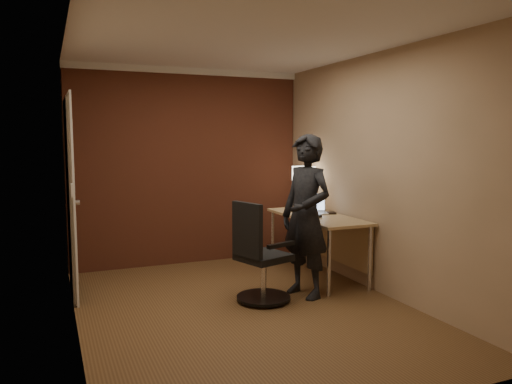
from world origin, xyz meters
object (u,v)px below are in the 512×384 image
(mouse, at_px, (317,216))
(person, at_px, (306,216))
(wallet, at_px, (331,213))
(office_chair, at_px, (259,259))
(desk, at_px, (322,226))
(desk_lamp, at_px, (304,176))
(laptop, at_px, (312,208))

(mouse, xyz_separation_m, person, (-0.38, -0.44, 0.08))
(wallet, height_order, person, person)
(office_chair, height_order, person, person)
(office_chair, bearing_deg, desk, 28.95)
(desk_lamp, relative_size, wallet, 4.86)
(desk_lamp, distance_m, person, 1.31)
(mouse, bearing_deg, desk, 25.83)
(office_chair, bearing_deg, desk_lamp, 46.14)
(desk, relative_size, office_chair, 1.52)
(laptop, relative_size, person, 0.24)
(office_chair, relative_size, person, 0.59)
(desk, distance_m, person, 0.81)
(laptop, xyz_separation_m, person, (-0.49, -0.75, 0.04))
(desk_lamp, xyz_separation_m, laptop, (-0.09, -0.39, -0.35))
(mouse, xyz_separation_m, wallet, (0.29, 0.16, -0.01))
(laptop, bearing_deg, person, -123.45)
(person, bearing_deg, desk_lamp, 135.00)
(mouse, xyz_separation_m, office_chair, (-0.91, -0.46, -0.31))
(desk, bearing_deg, desk_lamp, 84.88)
(wallet, relative_size, office_chair, 0.11)
(wallet, relative_size, person, 0.07)
(desk, bearing_deg, wallet, 12.87)
(wallet, bearing_deg, desk_lamp, 99.14)
(desk, bearing_deg, mouse, -139.12)
(mouse, relative_size, person, 0.06)
(laptop, height_order, mouse, laptop)
(desk, xyz_separation_m, office_chair, (-1.06, -0.58, -0.17))
(wallet, bearing_deg, person, -138.10)
(wallet, bearing_deg, desk, -167.13)
(desk_lamp, relative_size, mouse, 5.35)
(laptop, height_order, office_chair, office_chair)
(laptop, bearing_deg, desk_lamp, 77.54)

